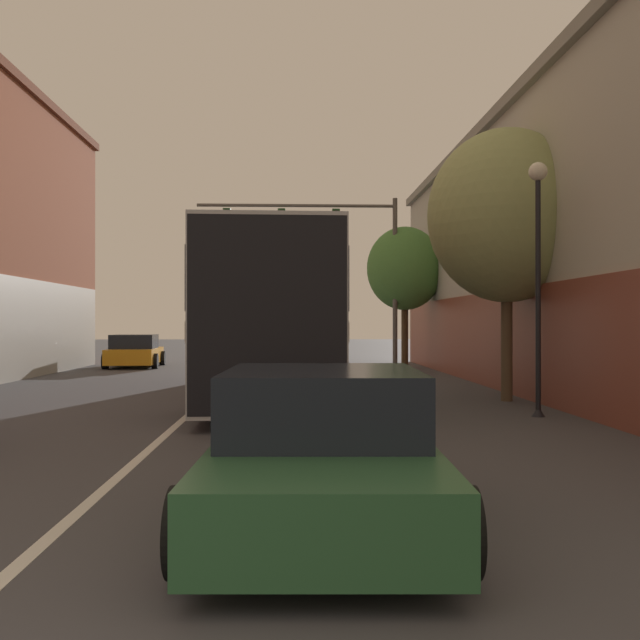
{
  "coord_description": "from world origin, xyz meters",
  "views": [
    {
      "loc": [
        2.0,
        -1.77,
        1.77
      ],
      "look_at": [
        2.62,
        14.71,
        1.84
      ],
      "focal_mm": 42.0,
      "sensor_mm": 36.0,
      "label": 1
    }
  ],
  "objects_px": {
    "bus": "(267,314)",
    "street_tree_far": "(405,269)",
    "parked_car_left_mid": "(135,352)",
    "traffic_signal_gantry": "(330,242)",
    "hatchback_foreground": "(323,452)",
    "street_tree_near": "(507,216)",
    "street_lamp": "(538,257)"
  },
  "relations": [
    {
      "from": "hatchback_foreground",
      "to": "traffic_signal_gantry",
      "type": "height_order",
      "value": "traffic_signal_gantry"
    },
    {
      "from": "street_tree_far",
      "to": "parked_car_left_mid",
      "type": "bearing_deg",
      "value": 171.03
    },
    {
      "from": "street_lamp",
      "to": "bus",
      "type": "bearing_deg",
      "value": 140.73
    },
    {
      "from": "parked_car_left_mid",
      "to": "street_tree_far",
      "type": "bearing_deg",
      "value": -102.31
    },
    {
      "from": "hatchback_foreground",
      "to": "street_tree_far",
      "type": "xyz_separation_m",
      "value": [
        4.08,
        22.17,
        3.22
      ]
    },
    {
      "from": "bus",
      "to": "street_tree_far",
      "type": "bearing_deg",
      "value": -27.56
    },
    {
      "from": "hatchback_foreground",
      "to": "street_tree_far",
      "type": "height_order",
      "value": "street_tree_far"
    },
    {
      "from": "hatchback_foreground",
      "to": "street_tree_far",
      "type": "distance_m",
      "value": 22.77
    },
    {
      "from": "hatchback_foreground",
      "to": "street_tree_near",
      "type": "height_order",
      "value": "street_tree_near"
    },
    {
      "from": "parked_car_left_mid",
      "to": "street_tree_near",
      "type": "height_order",
      "value": "street_tree_near"
    },
    {
      "from": "parked_car_left_mid",
      "to": "street_tree_far",
      "type": "height_order",
      "value": "street_tree_far"
    },
    {
      "from": "street_lamp",
      "to": "street_tree_far",
      "type": "xyz_separation_m",
      "value": [
        -0.31,
        14.69,
        0.84
      ]
    },
    {
      "from": "hatchback_foreground",
      "to": "street_tree_far",
      "type": "bearing_deg",
      "value": -8.34
    },
    {
      "from": "bus",
      "to": "street_lamp",
      "type": "relative_size",
      "value": 2.67
    },
    {
      "from": "street_lamp",
      "to": "street_tree_near",
      "type": "distance_m",
      "value": 3.08
    },
    {
      "from": "traffic_signal_gantry",
      "to": "street_tree_far",
      "type": "height_order",
      "value": "traffic_signal_gantry"
    },
    {
      "from": "parked_car_left_mid",
      "to": "traffic_signal_gantry",
      "type": "xyz_separation_m",
      "value": [
        7.75,
        -2.37,
        4.19
      ]
    },
    {
      "from": "street_tree_far",
      "to": "street_tree_near",
      "type": "bearing_deg",
      "value": -87.42
    },
    {
      "from": "parked_car_left_mid",
      "to": "street_tree_far",
      "type": "xyz_separation_m",
      "value": [
        10.69,
        -1.69,
        3.25
      ]
    },
    {
      "from": "hatchback_foreground",
      "to": "street_lamp",
      "type": "distance_m",
      "value": 8.99
    },
    {
      "from": "bus",
      "to": "street_tree_near",
      "type": "xyz_separation_m",
      "value": [
        5.5,
        -1.48,
        2.21
      ]
    },
    {
      "from": "bus",
      "to": "hatchback_foreground",
      "type": "relative_size",
      "value": 3.09
    },
    {
      "from": "bus",
      "to": "parked_car_left_mid",
      "type": "height_order",
      "value": "bus"
    },
    {
      "from": "street_lamp",
      "to": "street_tree_near",
      "type": "height_order",
      "value": "street_tree_near"
    },
    {
      "from": "parked_car_left_mid",
      "to": "traffic_signal_gantry",
      "type": "bearing_deg",
      "value": -110.32
    },
    {
      "from": "traffic_signal_gantry",
      "to": "street_tree_far",
      "type": "bearing_deg",
      "value": 12.99
    },
    {
      "from": "parked_car_left_mid",
      "to": "traffic_signal_gantry",
      "type": "height_order",
      "value": "traffic_signal_gantry"
    },
    {
      "from": "hatchback_foreground",
      "to": "street_tree_near",
      "type": "relative_size",
      "value": 0.67
    },
    {
      "from": "street_lamp",
      "to": "street_tree_near",
      "type": "xyz_separation_m",
      "value": [
        0.22,
        2.83,
        1.19
      ]
    },
    {
      "from": "parked_car_left_mid",
      "to": "street_lamp",
      "type": "xyz_separation_m",
      "value": [
        11.0,
        -16.38,
        2.4
      ]
    },
    {
      "from": "hatchback_foreground",
      "to": "street_lamp",
      "type": "relative_size",
      "value": 0.86
    },
    {
      "from": "bus",
      "to": "parked_car_left_mid",
      "type": "distance_m",
      "value": 13.43
    }
  ]
}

